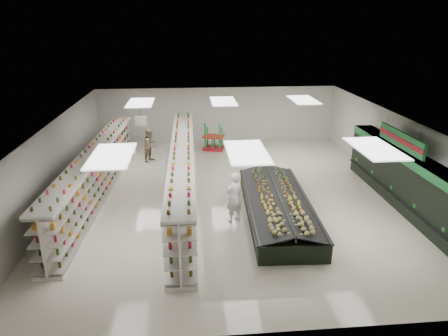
{
  "coord_description": "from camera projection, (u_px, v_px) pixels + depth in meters",
  "views": [
    {
      "loc": [
        -1.72,
        -15.3,
        6.89
      ],
      "look_at": [
        -0.33,
        0.05,
        1.16
      ],
      "focal_mm": 32.0,
      "sensor_mm": 36.0,
      "label": 1
    }
  ],
  "objects": [
    {
      "name": "shopper_background",
      "position": [
        150.0,
        145.0,
        20.47
      ],
      "size": [
        0.88,
        0.98,
        1.71
      ],
      "primitive_type": "imported",
      "rotation": [
        0.0,
        0.0,
        1.01
      ],
      "color": "#9F7D62",
      "rests_on": "floor"
    },
    {
      "name": "aisle_sign_far",
      "position": [
        141.0,
        121.0,
        17.41
      ],
      "size": [
        0.52,
        0.06,
        0.75
      ],
      "color": "white",
      "rests_on": "ceiling"
    },
    {
      "name": "produce_wall_case",
      "position": [
        403.0,
        174.0,
        15.54
      ],
      "size": [
        0.93,
        8.0,
        2.2
      ],
      "color": "black",
      "rests_on": "floor"
    },
    {
      "name": "wall_front",
      "position": [
        272.0,
        275.0,
        8.8
      ],
      "size": [
        14.0,
        0.02,
        3.2
      ],
      "primitive_type": "cube",
      "color": "silver",
      "rests_on": "floor"
    },
    {
      "name": "shopper_main",
      "position": [
        234.0,
        197.0,
        14.22
      ],
      "size": [
        0.83,
        0.77,
        1.89
      ],
      "primitive_type": "imported",
      "rotation": [
        0.0,
        0.0,
        3.75
      ],
      "color": "silver",
      "rests_on": "floor"
    },
    {
      "name": "ceiling",
      "position": [
        232.0,
        120.0,
        15.71
      ],
      "size": [
        14.0,
        16.0,
        0.02
      ],
      "primitive_type": "cube",
      "color": "white",
      "rests_on": "wall_back"
    },
    {
      "name": "gondola_center",
      "position": [
        183.0,
        175.0,
        16.16
      ],
      "size": [
        0.99,
        12.28,
        2.13
      ],
      "rotation": [
        0.0,
        0.0,
        -0.01
      ],
      "color": "white",
      "rests_on": "floor"
    },
    {
      "name": "produce_island",
      "position": [
        277.0,
        205.0,
        14.79
      ],
      "size": [
        2.64,
        6.55,
        0.96
      ],
      "rotation": [
        0.0,
        0.0,
        -0.05
      ],
      "color": "black",
      "rests_on": "floor"
    },
    {
      "name": "wall_right",
      "position": [
        396.0,
        153.0,
        16.86
      ],
      "size": [
        0.02,
        16.0,
        3.2
      ],
      "primitive_type": "cube",
      "color": "silver",
      "rests_on": "floor"
    },
    {
      "name": "aisle_sign_near",
      "position": [
        129.0,
        148.0,
        13.68
      ],
      "size": [
        0.52,
        0.06,
        0.75
      ],
      "color": "white",
      "rests_on": "ceiling"
    },
    {
      "name": "floor",
      "position": [
        232.0,
        194.0,
        16.83
      ],
      "size": [
        16.0,
        16.0,
        0.0
      ],
      "primitive_type": "plane",
      "color": "beige",
      "rests_on": "ground"
    },
    {
      "name": "wall_left",
      "position": [
        55.0,
        163.0,
        15.68
      ],
      "size": [
        0.02,
        16.0,
        3.2
      ],
      "primitive_type": "cube",
      "color": "silver",
      "rests_on": "floor"
    },
    {
      "name": "wall_back",
      "position": [
        217.0,
        115.0,
        23.74
      ],
      "size": [
        14.0,
        0.02,
        3.2
      ],
      "primitive_type": "cube",
      "color": "silver",
      "rests_on": "floor"
    },
    {
      "name": "hortifruti_banner",
      "position": [
        401.0,
        140.0,
        15.03
      ],
      "size": [
        0.12,
        3.2,
        0.95
      ],
      "color": "#1F7636",
      "rests_on": "ceiling"
    },
    {
      "name": "soda_endcap",
      "position": [
        213.0,
        138.0,
        22.3
      ],
      "size": [
        1.31,
        1.05,
        1.46
      ],
      "rotation": [
        0.0,
        0.0,
        -0.27
      ],
      "color": "#A61220",
      "rests_on": "floor"
    },
    {
      "name": "gondola_left",
      "position": [
        97.0,
        176.0,
        16.29
      ],
      "size": [
        1.43,
        11.57,
        2.0
      ],
      "rotation": [
        0.0,
        0.0,
        -0.05
      ],
      "color": "white",
      "rests_on": "floor"
    }
  ]
}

